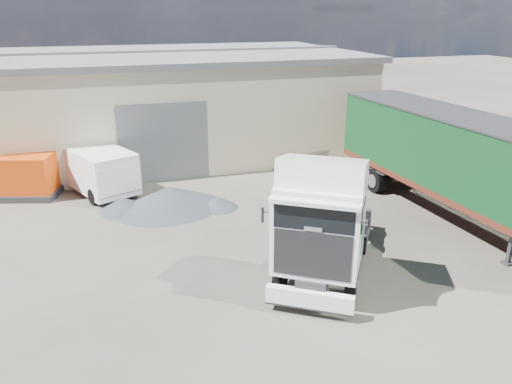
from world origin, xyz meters
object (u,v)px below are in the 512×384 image
object	(u,v)px
box_trailer	(454,156)
orange_skip	(22,178)
tractor_unit	(323,227)
panel_van	(97,169)

from	to	relation	value
box_trailer	orange_skip	xyz separation A→B (m)	(-15.79, 7.29, -1.61)
tractor_unit	orange_skip	size ratio (longest dim) A/B	1.84
box_trailer	panel_van	bearing A→B (deg)	148.11
tractor_unit	box_trailer	distance (m)	7.33
panel_van	tractor_unit	bearing A→B (deg)	-82.02
tractor_unit	orange_skip	bearing A→B (deg)	165.40
box_trailer	panel_van	xyz separation A→B (m)	(-12.73, 7.02, -1.41)
tractor_unit	orange_skip	distance (m)	13.76
box_trailer	orange_skip	size ratio (longest dim) A/B	3.61
panel_van	box_trailer	bearing A→B (deg)	-52.18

